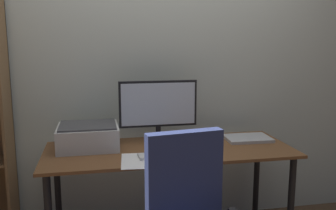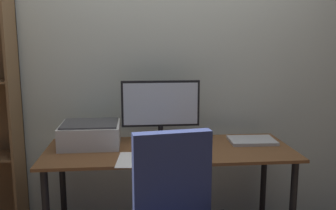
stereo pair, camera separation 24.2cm
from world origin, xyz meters
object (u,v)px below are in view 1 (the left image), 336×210
Objects in this scene: desk at (169,161)px; monitor at (158,107)px; laptop at (248,138)px; coffee_mug at (170,142)px; printer at (88,136)px; mouse at (197,153)px; keyboard at (162,155)px.

desk is 2.98× the size of monitor.
laptop is at bearing -7.38° from monitor.
monitor reaches higher than coffee_mug.
coffee_mug is at bearing -16.86° from printer.
desk is 0.57m from printer.
mouse is (0.18, -0.36, -0.23)m from monitor.
mouse is at bearing -146.80° from laptop.
monitor is at bearing 81.62° from keyboard.
laptop is (0.60, 0.14, -0.04)m from coffee_mug.
monitor is 1.38× the size of printer.
desk is 0.39m from monitor.
keyboard is 0.91× the size of laptop.
printer reaches higher than desk.
keyboard is at bearing -156.77° from laptop.
mouse is at bearing -24.37° from printer.
monitor is 0.47m from mouse.
printer is (-0.53, 0.16, 0.03)m from coffee_mug.
keyboard is 2.69× the size of coffee_mug.
printer reaches higher than mouse.
laptop is 1.14m from printer.
monitor is 0.30m from coffee_mug.
keyboard is 0.22m from mouse.
mouse is 0.54m from laptop.
desk is at bearing 86.75° from coffee_mug.
printer is at bearing 163.14° from coffee_mug.
keyboard is (-0.04, -0.35, -0.24)m from monitor.
monitor is at bearing 174.62° from laptop.
coffee_mug is at bearing -79.22° from monitor.
desk is at bearing -76.48° from monitor.
mouse is at bearing -52.19° from desk.
coffee_mug is 0.62m from laptop.
laptop is at bearing 9.29° from desk.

